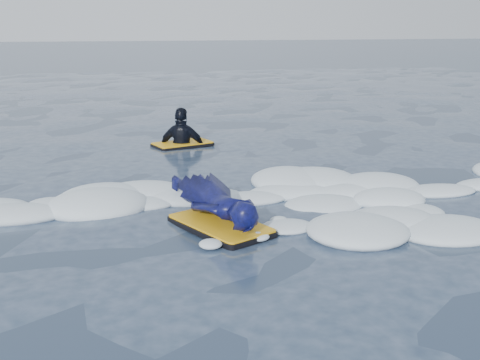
# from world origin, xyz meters

# --- Properties ---
(ground) EXTENTS (120.00, 120.00, 0.00)m
(ground) POSITION_xyz_m (0.00, 0.00, 0.00)
(ground) COLOR #1C2D43
(ground) RESTS_ON ground
(foam_band) EXTENTS (12.00, 3.10, 0.30)m
(foam_band) POSITION_xyz_m (0.00, 1.03, 0.00)
(foam_band) COLOR white
(foam_band) RESTS_ON ground
(prone_woman_unit) EXTENTS (1.15, 1.90, 0.47)m
(prone_woman_unit) POSITION_xyz_m (0.86, 0.72, 0.24)
(prone_woman_unit) COLOR black
(prone_woman_unit) RESTS_ON ground
(waiting_rider_unit) EXTENTS (1.17, 0.90, 1.56)m
(waiting_rider_unit) POSITION_xyz_m (0.90, 5.03, -0.06)
(waiting_rider_unit) COLOR black
(waiting_rider_unit) RESTS_ON ground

